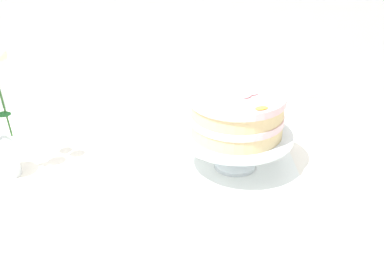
{
  "coord_description": "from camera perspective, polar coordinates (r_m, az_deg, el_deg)",
  "views": [
    {
      "loc": [
        -0.01,
        -1.15,
        1.46
      ],
      "look_at": [
        0.08,
        0.02,
        0.86
      ],
      "focal_mm": 50.71,
      "sensor_mm": 36.0,
      "label": 1
    }
  ],
  "objects": [
    {
      "name": "linen_napkin",
      "position": [
        1.43,
        4.53,
        -3.14
      ],
      "size": [
        0.33,
        0.33,
        0.0
      ],
      "primitive_type": "cube",
      "rotation": [
        0.0,
        0.0,
        -0.03
      ],
      "color": "white",
      "rests_on": "dining_table"
    },
    {
      "name": "cake_stand",
      "position": [
        1.39,
        4.65,
        -0.24
      ],
      "size": [
        0.29,
        0.29,
        0.1
      ],
      "color": "silver",
      "rests_on": "linen_napkin"
    },
    {
      "name": "layer_cake",
      "position": [
        1.36,
        4.77,
        2.43
      ],
      "size": [
        0.24,
        0.24,
        0.11
      ],
      "color": "beige",
      "rests_on": "cake_stand"
    },
    {
      "name": "dining_table",
      "position": [
        1.38,
        -3.1,
        -8.89
      ],
      "size": [
        1.4,
        1.0,
        0.74
      ],
      "color": "white",
      "rests_on": "ground"
    },
    {
      "name": "flower_vase",
      "position": [
        1.42,
        -19.52,
        0.48
      ],
      "size": [
        0.09,
        0.09,
        0.34
      ],
      "color": "silver",
      "rests_on": "dining_table"
    }
  ]
}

